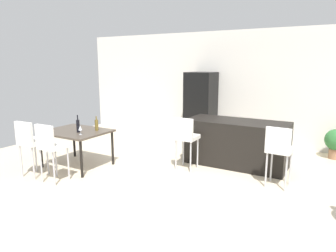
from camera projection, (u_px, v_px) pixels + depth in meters
ground_plane at (193, 179)px, 5.56m from camera, size 10.00×10.00×0.00m
back_wall at (246, 88)px, 7.90m from camera, size 10.00×0.12×2.90m
kitchen_island at (236, 143)px, 6.28m from camera, size 2.03×0.89×0.92m
bar_chair_left at (186, 135)px, 5.90m from camera, size 0.40×0.40×1.05m
bar_chair_middle at (279, 147)px, 5.05m from camera, size 0.42×0.42×1.05m
dining_table at (76, 134)px, 6.14m from camera, size 1.23×0.99×0.74m
dining_chair_near at (30, 140)px, 5.54m from camera, size 0.42×0.42×1.05m
dining_chair_far at (50, 144)px, 5.27m from camera, size 0.41×0.41×1.05m
wine_bottle_end at (97, 125)px, 6.12m from camera, size 0.07×0.07×0.29m
wine_bottle_inner at (78, 126)px, 5.94m from camera, size 0.07×0.07×0.34m
wine_glass_left at (80, 128)px, 5.76m from camera, size 0.07×0.07×0.17m
refrigerator at (201, 107)px, 8.16m from camera, size 0.72×0.68×1.84m
potted_plant at (336, 141)px, 6.66m from camera, size 0.46×0.46×0.66m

